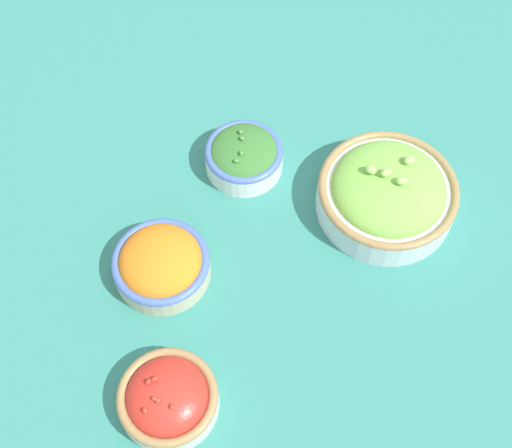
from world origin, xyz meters
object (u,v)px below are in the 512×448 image
object	(u,v)px
bowl_cherry_tomatoes	(168,398)
bowl_broccoli	(244,155)
bowl_lettuce	(387,193)
bowl_carrots	(161,263)

from	to	relation	value
bowl_cherry_tomatoes	bowl_broccoli	bearing A→B (deg)	48.63
bowl_lettuce	bowl_cherry_tomatoes	distance (m)	0.41
bowl_lettuce	bowl_carrots	bearing A→B (deg)	171.41
bowl_lettuce	bowl_cherry_tomatoes	size ratio (longest dim) A/B	1.59
bowl_broccoli	bowl_cherry_tomatoes	distance (m)	0.37
bowl_carrots	bowl_cherry_tomatoes	bearing A→B (deg)	-111.05
bowl_carrots	bowl_lettuce	distance (m)	0.33
bowl_broccoli	bowl_lettuce	size ratio (longest dim) A/B	0.58
bowl_broccoli	bowl_carrots	bearing A→B (deg)	-149.22
bowl_carrots	bowl_lettuce	xyz separation A→B (m)	(0.32, -0.05, 0.01)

